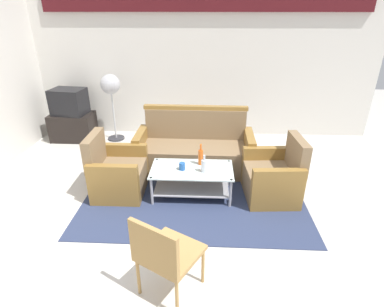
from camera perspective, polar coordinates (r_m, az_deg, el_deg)
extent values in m
plane|color=beige|center=(3.83, 1.21, -12.96)|extent=(14.00, 14.00, 0.00)
cube|color=silver|center=(6.14, 2.23, 16.26)|extent=(6.52, 0.12, 2.80)
cube|color=#4C1419|center=(5.97, 2.40, 26.30)|extent=(5.76, 0.08, 0.36)
cube|color=#2D3856|center=(4.42, 0.46, -7.02)|extent=(2.96, 2.21, 0.01)
cube|color=#7F6647|center=(4.89, 0.44, -0.75)|extent=(1.61, 0.72, 0.42)
cube|color=#7F6647|center=(5.01, 0.66, 5.49)|extent=(1.60, 0.16, 0.48)
cube|color=olive|center=(4.88, 10.34, 0.04)|extent=(0.13, 0.70, 0.62)
cube|color=olive|center=(4.96, -9.30, 0.56)|extent=(0.13, 0.70, 0.62)
cube|color=olive|center=(4.92, 0.67, 8.45)|extent=(1.64, 0.12, 0.06)
cube|color=#7F6647|center=(4.44, -13.01, -4.52)|extent=(0.67, 0.61, 0.40)
cube|color=#7F6647|center=(4.34, -17.50, 0.52)|extent=(0.13, 0.60, 0.45)
cube|color=olive|center=(4.68, -12.13, -1.56)|extent=(0.66, 0.11, 0.58)
cube|color=olive|center=(4.12, -14.25, -5.71)|extent=(0.66, 0.11, 0.58)
cube|color=#7F6647|center=(4.36, 14.15, -5.24)|extent=(0.70, 0.65, 0.40)
cube|color=#7F6647|center=(4.26, 18.78, -0.15)|extent=(0.16, 0.61, 0.45)
cube|color=olive|center=(4.04, 15.43, -6.51)|extent=(0.67, 0.15, 0.58)
cube|color=olive|center=(4.60, 13.28, -2.18)|extent=(0.67, 0.15, 0.58)
cube|color=silver|center=(4.16, -0.03, -2.93)|extent=(1.10, 0.60, 0.02)
cube|color=#9E9EA5|center=(4.29, -0.03, -6.14)|extent=(1.00, 0.52, 0.02)
cylinder|color=#9E9EA5|center=(4.53, -6.34, -3.35)|extent=(0.04, 0.04, 0.40)
cylinder|color=#9E9EA5|center=(4.48, 6.67, -3.65)|extent=(0.04, 0.04, 0.40)
cylinder|color=#9E9EA5|center=(4.08, -7.43, -6.85)|extent=(0.04, 0.04, 0.40)
cylinder|color=#9E9EA5|center=(4.04, 7.09, -7.24)|extent=(0.04, 0.04, 0.40)
cylinder|color=silver|center=(4.05, 2.24, -2.31)|extent=(0.08, 0.08, 0.17)
cylinder|color=silver|center=(3.99, 2.27, -0.79)|extent=(0.03, 0.03, 0.07)
cylinder|color=#D85919|center=(4.23, 1.60, -0.70)|extent=(0.06, 0.06, 0.21)
cylinder|color=#D85919|center=(4.16, 1.63, 1.15)|extent=(0.02, 0.02, 0.09)
cylinder|color=#2659A5|center=(4.11, -1.83, -2.37)|extent=(0.08, 0.08, 0.10)
cube|color=black|center=(6.48, -20.99, 4.63)|extent=(0.80, 0.50, 0.52)
cube|color=black|center=(6.33, -21.70, 8.85)|extent=(0.65, 0.52, 0.48)
cube|color=black|center=(6.52, -20.70, 9.44)|extent=(0.51, 0.08, 0.36)
cylinder|color=#2D2D33|center=(6.33, -13.73, 2.77)|extent=(0.32, 0.32, 0.03)
cylinder|color=#B2B2B7|center=(6.17, -14.20, 6.97)|extent=(0.03, 0.03, 0.95)
sphere|color=#B2B2B7|center=(6.02, -14.80, 12.24)|extent=(0.36, 0.36, 0.36)
cube|color=#AD844C|center=(2.87, -3.95, -17.73)|extent=(0.66, 0.66, 0.04)
cube|color=#AD844C|center=(2.59, -7.11, -16.90)|extent=(0.44, 0.27, 0.40)
cylinder|color=#AD844C|center=(3.22, -4.68, -16.90)|extent=(0.03, 0.03, 0.42)
cylinder|color=#AD844C|center=(3.05, 2.03, -19.81)|extent=(0.03, 0.03, 0.42)
cylinder|color=#AD844C|center=(3.00, -9.85, -21.28)|extent=(0.03, 0.03, 0.42)
cylinder|color=#AD844C|center=(2.82, -2.80, -24.92)|extent=(0.03, 0.03, 0.42)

